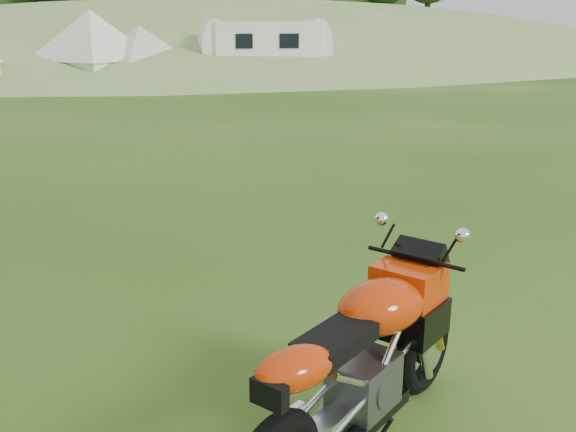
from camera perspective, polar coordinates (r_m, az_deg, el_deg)
ground at (r=5.30m, az=-0.15°, el=-7.78°), size 120.00×120.00×0.00m
hillside at (r=51.50m, az=-4.76°, el=14.23°), size 80.00×64.00×8.00m
hedgerow at (r=51.50m, az=-4.76°, el=14.23°), size 36.00×1.20×8.60m
sport_motorcycle at (r=3.40m, az=6.70°, el=-11.87°), size 1.97×1.00×1.15m
tent_mid at (r=25.13m, az=-16.99°, el=14.06°), size 4.09×4.09×2.67m
tent_right at (r=25.25m, az=-12.98°, el=13.97°), size 3.06×3.06×2.32m
caravan at (r=25.59m, az=-2.12°, el=14.40°), size 5.44×3.99×2.33m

